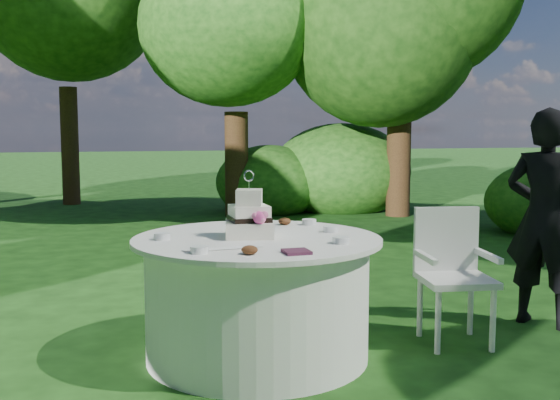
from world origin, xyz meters
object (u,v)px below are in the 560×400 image
object	(u,v)px
table	(257,297)
cake	(250,219)
napkins	(297,252)
guest	(545,218)
chair	(452,265)

from	to	relation	value
table	cake	xyz separation A→B (m)	(-0.04, 0.03, 0.50)
napkins	guest	size ratio (longest dim) A/B	0.09
table	napkins	bearing A→B (deg)	-82.90
napkins	chair	size ratio (longest dim) A/B	0.15
cake	chair	bearing A→B (deg)	-3.43
table	chair	distance (m)	1.36
napkins	chair	world-z (taller)	chair
guest	table	bearing A→B (deg)	57.70
napkins	cake	distance (m)	0.63
napkins	cake	xyz separation A→B (m)	(-0.11, 0.61, 0.10)
chair	napkins	bearing A→B (deg)	-157.75
cake	chair	world-z (taller)	cake
table	chair	bearing A→B (deg)	-2.34
table	chair	size ratio (longest dim) A/B	1.72
napkins	chair	xyz separation A→B (m)	(1.28, 0.52, -0.26)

